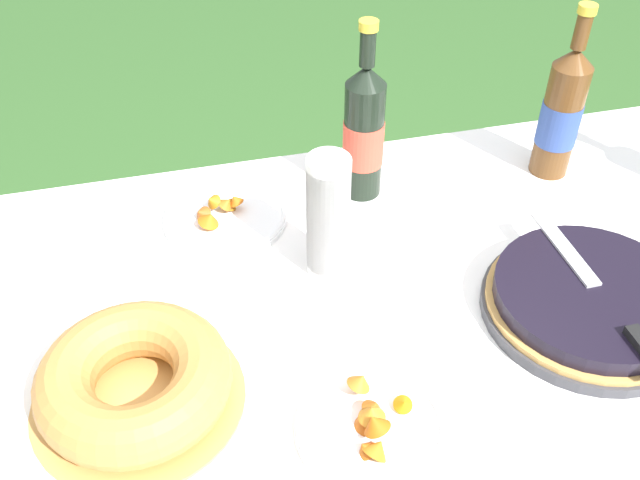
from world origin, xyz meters
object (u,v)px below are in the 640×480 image
(berry_tart, at_px, (589,301))
(snack_plate_right, at_px, (225,215))
(cider_bottle_amber, at_px, (561,113))
(cup_stack, at_px, (328,217))
(bundt_cake, at_px, (135,383))
(serving_knife, at_px, (605,298))
(snack_plate_left, at_px, (370,424))
(juice_bottle_red, at_px, (364,132))

(berry_tart, xyz_separation_m, snack_plate_right, (-0.53, 0.38, -0.02))
(cider_bottle_amber, bearing_deg, berry_tart, -109.04)
(berry_tart, distance_m, cup_stack, 0.44)
(bundt_cake, relative_size, cup_stack, 1.33)
(serving_knife, bearing_deg, cider_bottle_amber, -18.21)
(cider_bottle_amber, distance_m, snack_plate_right, 0.67)
(bundt_cake, xyz_separation_m, snack_plate_left, (0.31, -0.12, -0.03))
(berry_tart, xyz_separation_m, cup_stack, (-0.38, 0.20, 0.09))
(bundt_cake, distance_m, snack_plate_left, 0.33)
(snack_plate_right, bearing_deg, juice_bottle_red, 5.62)
(serving_knife, distance_m, juice_bottle_red, 0.51)
(snack_plate_left, bearing_deg, juice_bottle_red, 74.77)
(snack_plate_left, relative_size, snack_plate_right, 0.91)
(serving_knife, relative_size, cup_stack, 1.65)
(serving_knife, distance_m, snack_plate_left, 0.42)
(bundt_cake, bearing_deg, cider_bottle_amber, 24.60)
(cup_stack, bearing_deg, juice_bottle_red, 59.21)
(berry_tart, relative_size, cup_stack, 1.49)
(snack_plate_left, bearing_deg, snack_plate_right, 104.21)
(serving_knife, distance_m, snack_plate_right, 0.67)
(cup_stack, height_order, snack_plate_right, cup_stack)
(bundt_cake, height_order, juice_bottle_red, juice_bottle_red)
(bundt_cake, bearing_deg, snack_plate_right, 65.05)
(juice_bottle_red, bearing_deg, cup_stack, -120.79)
(berry_tart, distance_m, snack_plate_left, 0.42)
(berry_tart, bearing_deg, serving_knife, -89.53)
(bundt_cake, relative_size, cider_bottle_amber, 0.87)
(juice_bottle_red, height_order, snack_plate_right, juice_bottle_red)
(bundt_cake, distance_m, cider_bottle_amber, 0.93)
(cup_stack, relative_size, juice_bottle_red, 0.65)
(juice_bottle_red, bearing_deg, berry_tart, -57.50)
(cup_stack, bearing_deg, snack_plate_left, -94.32)
(cider_bottle_amber, bearing_deg, cup_stack, -160.89)
(serving_knife, relative_size, juice_bottle_red, 1.08)
(snack_plate_right, bearing_deg, cider_bottle_amber, 0.19)
(cup_stack, xyz_separation_m, cider_bottle_amber, (0.51, 0.18, 0.02))
(snack_plate_right, bearing_deg, cup_stack, -48.70)
(snack_plate_left, distance_m, snack_plate_right, 0.52)
(bundt_cake, xyz_separation_m, cup_stack, (0.33, 0.21, 0.07))
(berry_tart, xyz_separation_m, cider_bottle_amber, (0.13, 0.38, 0.11))
(berry_tart, distance_m, bundt_cake, 0.71)
(snack_plate_right, bearing_deg, berry_tart, -35.45)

